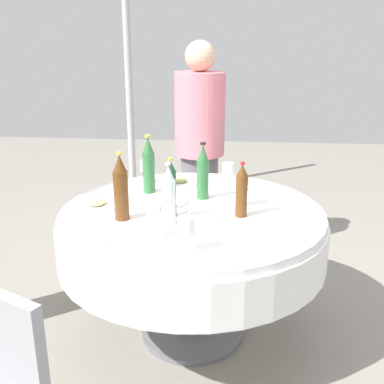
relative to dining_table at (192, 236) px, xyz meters
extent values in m
plane|color=gray|center=(0.00, 0.00, -0.59)|extent=(10.00, 10.00, 0.00)
cylinder|color=white|center=(0.00, 0.00, 0.13)|extent=(1.34, 1.34, 0.04)
cylinder|color=white|center=(0.00, 0.00, 0.00)|extent=(1.37, 1.37, 0.22)
cylinder|color=slate|center=(0.00, 0.00, -0.35)|extent=(0.14, 0.14, 0.48)
cylinder|color=slate|center=(0.00, 0.00, -0.58)|extent=(0.56, 0.56, 0.03)
cylinder|color=#593314|center=(-0.16, 0.32, 0.27)|extent=(0.07, 0.07, 0.24)
cone|color=#593314|center=(-0.16, 0.32, 0.43)|extent=(0.06, 0.06, 0.08)
cylinder|color=gold|center=(-0.16, 0.32, 0.47)|extent=(0.03, 0.03, 0.01)
cylinder|color=#2D6B38|center=(0.18, -0.04, 0.25)|extent=(0.07, 0.07, 0.21)
cone|color=#2D6B38|center=(0.18, -0.04, 0.40)|extent=(0.06, 0.06, 0.09)
cylinder|color=black|center=(0.18, -0.04, 0.45)|extent=(0.03, 0.03, 0.01)
cylinder|color=#593314|center=(-0.07, -0.25, 0.25)|extent=(0.06, 0.06, 0.21)
cone|color=#593314|center=(-0.07, -0.25, 0.38)|extent=(0.05, 0.05, 0.05)
cylinder|color=red|center=(-0.07, -0.25, 0.42)|extent=(0.02, 0.02, 0.01)
cylinder|color=silver|center=(-0.19, 0.09, 0.26)|extent=(0.07, 0.07, 0.21)
cone|color=silver|center=(-0.19, 0.09, 0.40)|extent=(0.06, 0.06, 0.07)
cylinder|color=silver|center=(-0.19, 0.09, 0.44)|extent=(0.02, 0.02, 0.01)
cylinder|color=#194728|center=(-0.10, 0.09, 0.26)|extent=(0.06, 0.06, 0.23)
cone|color=#194728|center=(-0.10, 0.09, 0.41)|extent=(0.05, 0.05, 0.05)
cylinder|color=gold|center=(-0.10, 0.09, 0.44)|extent=(0.02, 0.02, 0.01)
cylinder|color=#2D6B38|center=(0.25, 0.27, 0.26)|extent=(0.07, 0.07, 0.23)
cone|color=#2D6B38|center=(0.25, 0.27, 0.42)|extent=(0.06, 0.06, 0.09)
cylinder|color=gold|center=(0.25, 0.27, 0.47)|extent=(0.03, 0.03, 0.01)
cylinder|color=white|center=(-0.37, 0.13, 0.15)|extent=(0.06, 0.06, 0.00)
cylinder|color=white|center=(-0.37, 0.13, 0.19)|extent=(0.01, 0.01, 0.08)
cylinder|color=white|center=(-0.37, 0.13, 0.26)|extent=(0.06, 0.06, 0.07)
cylinder|color=maroon|center=(-0.37, 0.13, 0.24)|extent=(0.05, 0.05, 0.03)
cylinder|color=white|center=(0.45, -0.17, 0.15)|extent=(0.06, 0.06, 0.00)
cylinder|color=white|center=(0.45, -0.17, 0.18)|extent=(0.01, 0.01, 0.06)
cylinder|color=white|center=(0.45, -0.17, 0.25)|extent=(0.07, 0.07, 0.06)
cylinder|color=white|center=(0.43, 0.32, 0.15)|extent=(0.06, 0.06, 0.00)
cylinder|color=white|center=(0.43, 0.32, 0.19)|extent=(0.01, 0.01, 0.07)
cylinder|color=white|center=(0.43, 0.32, 0.25)|extent=(0.07, 0.07, 0.06)
cylinder|color=maroon|center=(0.43, 0.32, 0.24)|extent=(0.06, 0.06, 0.03)
cylinder|color=white|center=(-0.48, -0.02, 0.15)|extent=(0.06, 0.06, 0.00)
cylinder|color=white|center=(-0.48, -0.02, 0.19)|extent=(0.01, 0.01, 0.08)
cylinder|color=white|center=(-0.48, -0.02, 0.26)|extent=(0.07, 0.07, 0.07)
cylinder|color=white|center=(0.08, -0.25, 0.15)|extent=(0.06, 0.06, 0.00)
cylinder|color=white|center=(0.08, -0.25, 0.19)|extent=(0.01, 0.01, 0.08)
cylinder|color=white|center=(0.08, -0.25, 0.27)|extent=(0.07, 0.07, 0.06)
cylinder|color=gold|center=(0.08, -0.25, 0.25)|extent=(0.06, 0.06, 0.03)
cylinder|color=white|center=(0.10, 0.15, 0.16)|extent=(0.24, 0.24, 0.02)
cylinder|color=white|center=(0.42, 0.11, 0.16)|extent=(0.20, 0.20, 0.02)
ellipsoid|color=#8C9E59|center=(0.42, 0.11, 0.17)|extent=(0.09, 0.08, 0.02)
cylinder|color=white|center=(-0.01, 0.49, 0.16)|extent=(0.24, 0.24, 0.02)
ellipsoid|color=tan|center=(-0.01, 0.49, 0.17)|extent=(0.11, 0.10, 0.02)
cube|color=silver|center=(-0.10, -0.40, 0.15)|extent=(0.03, 0.18, 0.00)
cube|color=silver|center=(-0.29, -0.22, 0.15)|extent=(0.05, 0.18, 0.00)
cube|color=silver|center=(-0.41, 0.33, 0.15)|extent=(0.18, 0.02, 0.00)
cube|color=white|center=(-0.10, -0.07, 0.16)|extent=(0.17, 0.17, 0.02)
cylinder|color=slate|center=(0.92, 0.03, -0.19)|extent=(0.26, 0.26, 0.80)
cylinder|color=#D8727F|center=(0.92, 0.03, 0.49)|extent=(0.34, 0.34, 0.55)
sphere|color=#D8AD8C|center=(0.92, 0.03, 0.86)|extent=(0.20, 0.20, 0.20)
cylinder|color=#B2B5B7|center=(2.26, 0.82, 0.68)|extent=(0.07, 0.07, 2.55)
camera|label=1|loc=(-2.20, -0.21, 0.99)|focal=43.49mm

